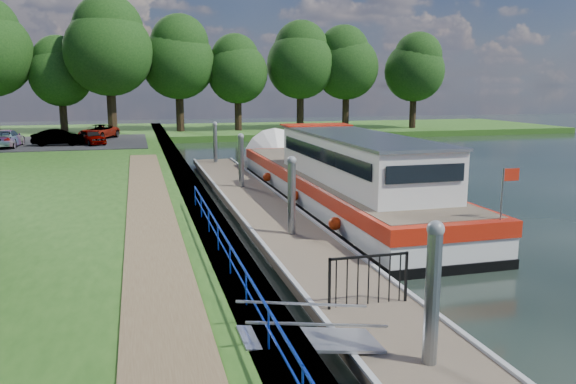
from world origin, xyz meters
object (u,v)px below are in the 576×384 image
object	(u,v)px
car_d	(99,132)
car_a	(91,137)
pontoon	(262,211)
car_c	(6,138)
car_b	(58,137)
barge	(331,178)

from	to	relation	value
car_d	car_a	bearing A→B (deg)	-68.05
pontoon	car_c	bearing A→B (deg)	121.76
pontoon	car_d	distance (m)	28.25
pontoon	car_b	world-z (taller)	car_b
car_a	car_b	distance (m)	2.29
pontoon	car_a	world-z (taller)	car_a
car_a	pontoon	bearing A→B (deg)	-94.82
pontoon	car_c	size ratio (longest dim) A/B	6.89
car_a	car_d	size ratio (longest dim) A/B	0.77
car_a	car_b	bearing A→B (deg)	159.26
car_b	pontoon	bearing A→B (deg)	-150.20
car_b	car_a	bearing A→B (deg)	-81.23
car_a	car_d	distance (m)	4.59
barge	car_c	world-z (taller)	barge
car_b	barge	bearing A→B (deg)	-140.81
pontoon	car_b	bearing A→B (deg)	114.66
pontoon	car_b	distance (m)	24.68
barge	car_d	distance (m)	27.71
car_c	car_d	bearing A→B (deg)	-138.53
pontoon	barge	bearing A→B (deg)	27.39
car_b	car_d	size ratio (longest dim) A/B	0.86
pontoon	car_b	size ratio (longest dim) A/B	8.36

